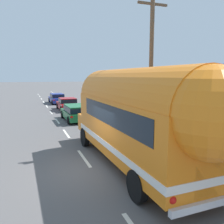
{
  "coord_description": "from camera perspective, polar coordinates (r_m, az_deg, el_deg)",
  "views": [
    {
      "loc": [
        -2.38,
        -8.75,
        3.81
      ],
      "look_at": [
        1.97,
        2.88,
        1.86
      ],
      "focal_mm": 36.96,
      "sensor_mm": 36.0,
      "label": 1
    }
  ],
  "objects": [
    {
      "name": "car_third",
      "position": [
        33.51,
        -13.45,
        3.41
      ],
      "size": [
        2.03,
        4.85,
        1.37
      ],
      "color": "navy",
      "rests_on": "ground"
    },
    {
      "name": "ground_plane",
      "position": [
        9.83,
        -5.01,
        -13.92
      ],
      "size": [
        300.0,
        300.0,
        0.0
      ],
      "primitive_type": "plane",
      "color": "#565454"
    },
    {
      "name": "car_lead",
      "position": [
        19.98,
        -8.81,
        0.09
      ],
      "size": [
        2.1,
        4.45,
        1.37
      ],
      "color": "#196633",
      "rests_on": "ground"
    },
    {
      "name": "lane_markings",
      "position": [
        22.14,
        -7.58,
        -1.08
      ],
      "size": [
        3.61,
        80.0,
        0.01
      ],
      "color": "silver",
      "rests_on": "ground"
    },
    {
      "name": "car_second",
      "position": [
        26.54,
        -10.96,
        2.08
      ],
      "size": [
        2.06,
        4.43,
        1.37
      ],
      "color": "#A5191E",
      "rests_on": "ground"
    },
    {
      "name": "utility_pole",
      "position": [
        13.51,
        9.65,
        11.39
      ],
      "size": [
        1.8,
        0.24,
        8.5
      ],
      "color": "brown",
      "rests_on": "ground"
    },
    {
      "name": "painted_bus",
      "position": [
        9.15,
        6.72,
        -0.61
      ],
      "size": [
        2.75,
        10.64,
        4.12
      ],
      "color": "orange",
      "rests_on": "ground"
    }
  ]
}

